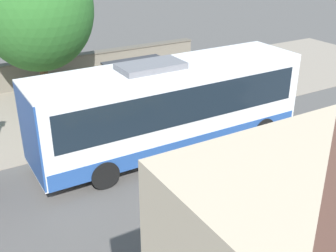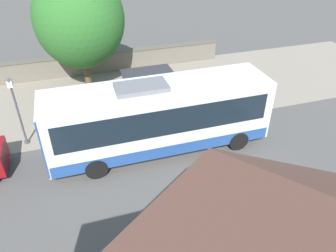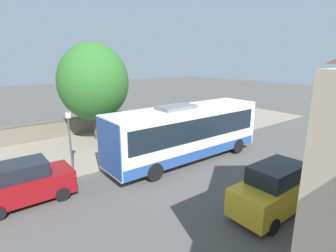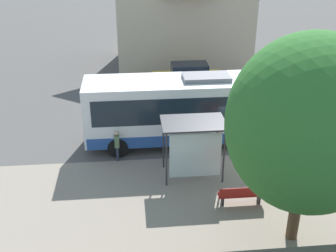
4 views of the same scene
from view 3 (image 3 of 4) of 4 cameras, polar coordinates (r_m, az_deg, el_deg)
The scene contains 11 objects.
ground_plane at distance 17.09m, azimuth -6.32°, elevation -7.48°, with size 120.00×120.00×0.00m, color #514F4C.
sidewalk_plaza at distance 20.85m, azimuth -12.82°, elevation -3.65°, with size 9.00×44.00×0.02m.
stone_wall at distance 24.27m, azimuth -16.99°, elevation 0.44°, with size 0.60×20.00×1.48m.
bus at distance 16.54m, azimuth 3.84°, elevation -1.25°, with size 2.76×10.59×3.66m.
bus_shelter at distance 19.29m, azimuth -2.16°, elevation 2.03°, with size 1.82×2.79×2.67m.
pedestrian at distance 20.44m, azimuth 8.64°, elevation -1.16°, with size 0.34×0.22×1.58m.
bench at distance 20.75m, azimuth -9.49°, elevation -2.20°, with size 0.40×1.90×0.88m.
street_lamp_near at distance 15.49m, azimuth -20.63°, elevation -1.97°, with size 0.28×0.28×3.72m.
shade_tree at distance 21.35m, azimuth -15.92°, elevation 9.16°, with size 5.41×5.41×7.58m.
parked_car_behind_bus at distance 13.66m, azimuth -28.60°, elevation -10.80°, with size 1.98×3.95×1.93m.
parked_car_far_lane at distance 12.23m, azimuth 22.47°, elevation -12.58°, with size 1.85×4.57×2.14m.
Camera 3 is at (13.61, -8.15, 6.35)m, focal length 28.00 mm.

